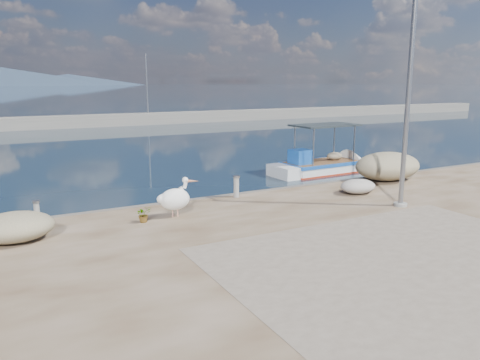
% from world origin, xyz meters
% --- Properties ---
extents(ground, '(1400.00, 1400.00, 0.00)m').
position_xyz_m(ground, '(0.00, 0.00, 0.00)').
color(ground, '#162635').
rests_on(ground, ground).
extents(quay_patch, '(9.00, 7.00, 0.01)m').
position_xyz_m(quay_patch, '(1.00, -3.00, 0.50)').
color(quay_patch, gray).
rests_on(quay_patch, quay).
extents(breakwater, '(120.00, 2.20, 7.50)m').
position_xyz_m(breakwater, '(-0.00, 40.00, 0.60)').
color(breakwater, gray).
rests_on(breakwater, ground).
extents(boat_right, '(6.08, 2.21, 2.89)m').
position_xyz_m(boat_right, '(7.51, 8.85, 0.23)').
color(boat_right, white).
rests_on(boat_right, ground).
extents(pelican, '(1.29, 0.73, 1.23)m').
position_xyz_m(pelican, '(-2.55, 3.23, 1.08)').
color(pelican, tan).
rests_on(pelican, quay).
extents(lamp_post, '(0.44, 0.96, 7.00)m').
position_xyz_m(lamp_post, '(4.55, 0.92, 3.80)').
color(lamp_post, gray).
rests_on(lamp_post, quay).
extents(bollard_near, '(0.26, 0.26, 0.79)m').
position_xyz_m(bollard_near, '(0.26, 4.58, 0.93)').
color(bollard_near, gray).
rests_on(bollard_near, quay).
extents(bollard_far, '(0.22, 0.22, 0.67)m').
position_xyz_m(bollard_far, '(-6.37, 4.60, 0.86)').
color(bollard_far, gray).
rests_on(bollard_far, quay).
extents(potted_plant, '(0.50, 0.45, 0.48)m').
position_xyz_m(potted_plant, '(-3.58, 3.16, 0.74)').
color(potted_plant, '#33722D').
rests_on(potted_plant, quay).
extents(net_pile_d, '(1.41, 1.06, 0.53)m').
position_xyz_m(net_pile_d, '(4.53, 2.96, 0.76)').
color(net_pile_d, '#B5AFA7').
rests_on(net_pile_d, quay).
extents(net_pile_b, '(1.97, 1.53, 0.77)m').
position_xyz_m(net_pile_b, '(-7.03, 3.09, 0.88)').
color(net_pile_b, '#B9B08A').
rests_on(net_pile_b, quay).
extents(net_pile_c, '(3.00, 2.15, 1.18)m').
position_xyz_m(net_pile_c, '(7.30, 4.23, 1.09)').
color(net_pile_c, '#B9B08A').
rests_on(net_pile_c, quay).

